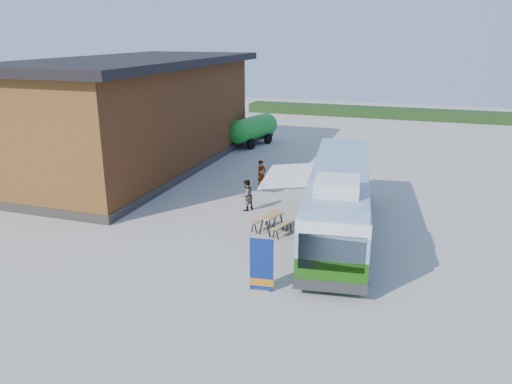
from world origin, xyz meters
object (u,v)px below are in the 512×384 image
(person_a, at_px, (261,174))
(slurry_tanker, at_px, (252,129))
(banner, at_px, (262,270))
(person_b, at_px, (246,195))
(picnic_table, at_px, (272,219))
(bus, at_px, (338,198))

(person_a, bearing_deg, slurry_tanker, 52.46)
(banner, bearing_deg, slurry_tanker, 102.33)
(slurry_tanker, bearing_deg, person_b, -57.29)
(picnic_table, bearing_deg, person_b, 148.95)
(picnic_table, xyz_separation_m, person_b, (-2.16, 2.52, 0.19))
(picnic_table, bearing_deg, slurry_tanker, 129.95)
(banner, xyz_separation_m, slurry_tanker, (-8.35, 23.30, 0.55))
(person_a, distance_m, person_b, 4.07)
(bus, xyz_separation_m, banner, (-1.71, -6.18, -0.98))
(banner, bearing_deg, person_a, 100.58)
(person_b, relative_size, slurry_tanker, 0.26)
(banner, xyz_separation_m, person_b, (-3.44, 8.03, -0.00))
(picnic_table, distance_m, slurry_tanker, 19.16)
(banner, relative_size, picnic_table, 1.11)
(bus, height_order, slurry_tanker, bus)
(banner, height_order, slurry_tanker, slurry_tanker)
(bus, bearing_deg, person_b, 152.96)
(bus, distance_m, picnic_table, 3.29)
(person_b, height_order, slurry_tanker, slurry_tanker)
(banner, bearing_deg, person_b, 105.84)
(person_a, height_order, person_b, person_a)
(banner, distance_m, person_a, 12.68)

